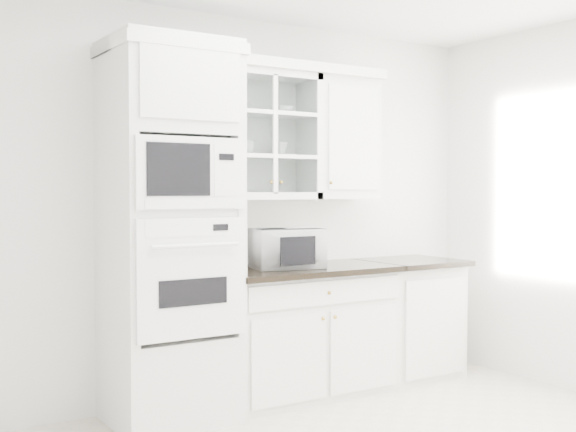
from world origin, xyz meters
TOP-DOWN VIEW (x-y plane):
  - room_shell at (0.00, 0.43)m, footprint 4.00×3.50m
  - oven_column at (-0.75, 1.42)m, footprint 0.76×0.68m
  - base_cabinet_run at (0.28, 1.45)m, footprint 1.32×0.67m
  - extra_base_cabinet at (1.28, 1.45)m, footprint 0.72×0.67m
  - upper_cabinet_glass at (0.03, 1.58)m, footprint 0.80×0.33m
  - upper_cabinet_solid at (0.71, 1.58)m, footprint 0.55×0.33m
  - crown_molding at (-0.07, 1.56)m, footprint 2.14×0.38m
  - countertop_microwave at (0.14, 1.45)m, footprint 0.56×0.50m
  - bowl_a at (-0.18, 1.60)m, footprint 0.27×0.27m
  - bowl_b at (0.18, 1.57)m, footprint 0.19×0.19m
  - cup_a at (-0.11, 1.60)m, footprint 0.13×0.13m
  - cup_b at (0.18, 1.60)m, footprint 0.13×0.13m

SIDE VIEW (x-z plane):
  - base_cabinet_run at x=0.28m, z-range 0.00..0.92m
  - extra_base_cabinet at x=1.28m, z-range 0.00..0.92m
  - countertop_microwave at x=0.14m, z-range 0.92..1.20m
  - oven_column at x=-0.75m, z-range 0.00..2.40m
  - cup_b at x=0.18m, z-range 1.71..1.81m
  - cup_a at x=-0.11m, z-range 1.71..1.81m
  - room_shell at x=0.00m, z-range 0.43..3.13m
  - upper_cabinet_glass at x=0.03m, z-range 1.40..2.30m
  - upper_cabinet_solid at x=0.71m, z-range 1.40..2.30m
  - bowl_b at x=0.18m, z-range 2.01..2.06m
  - bowl_a at x=-0.18m, z-range 2.01..2.07m
  - crown_molding at x=-0.07m, z-range 2.30..2.37m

